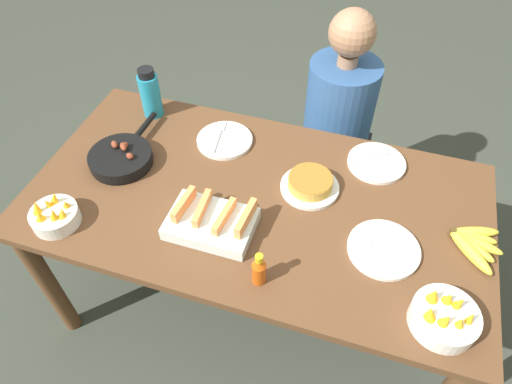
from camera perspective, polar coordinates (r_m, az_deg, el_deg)
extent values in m
plane|color=#383D33|center=(2.30, 0.00, -13.25)|extent=(14.00, 14.00, 0.00)
cube|color=brown|center=(1.69, 0.00, -1.08)|extent=(1.68, 0.89, 0.03)
cylinder|color=brown|center=(2.11, -24.54, -10.36)|extent=(0.07, 0.07, 0.72)
cylinder|color=brown|center=(2.46, -14.78, 3.82)|extent=(0.07, 0.07, 0.72)
cylinder|color=brown|center=(2.23, 22.74, -4.92)|extent=(0.07, 0.07, 0.72)
ellipsoid|color=yellow|center=(1.66, 25.21, -6.75)|extent=(0.16, 0.17, 0.04)
ellipsoid|color=yellow|center=(1.68, 25.34, -6.14)|extent=(0.16, 0.12, 0.04)
ellipsoid|color=yellow|center=(1.69, 25.77, -5.70)|extent=(0.18, 0.08, 0.04)
ellipsoid|color=yellow|center=(1.70, 25.51, -5.13)|extent=(0.15, 0.04, 0.03)
ellipsoid|color=yellow|center=(1.72, 25.62, -4.55)|extent=(0.17, 0.09, 0.04)
cylinder|color=#4C3819|center=(1.69, 23.30, -4.65)|extent=(0.02, 0.02, 0.04)
cube|color=silver|center=(1.57, -5.63, -3.96)|extent=(0.29, 0.20, 0.05)
cube|color=#ED8E4C|center=(1.58, -9.04, -1.55)|extent=(0.03, 0.14, 0.05)
cube|color=#ED8E4C|center=(1.56, -6.76, -2.05)|extent=(0.03, 0.15, 0.04)
cube|color=#ED8E4C|center=(1.54, -3.99, -3.07)|extent=(0.04, 0.15, 0.04)
cube|color=#ED8E4C|center=(1.52, -1.28, -3.31)|extent=(0.03, 0.15, 0.05)
cylinder|color=black|center=(1.87, -16.39, 3.55)|extent=(0.24, 0.24, 0.01)
cylinder|color=black|center=(1.85, -16.56, 4.12)|extent=(0.25, 0.25, 0.04)
cylinder|color=black|center=(1.97, -13.68, 8.11)|extent=(0.03, 0.16, 0.02)
ellipsoid|color=brown|center=(1.84, -16.25, 5.47)|extent=(0.05, 0.05, 0.03)
ellipsoid|color=brown|center=(1.85, -16.14, 5.57)|extent=(0.03, 0.04, 0.03)
ellipsoid|color=brown|center=(1.80, -15.48, 4.37)|extent=(0.04, 0.03, 0.02)
ellipsoid|color=brown|center=(1.86, -17.27, 5.70)|extent=(0.04, 0.04, 0.02)
cylinder|color=silver|center=(1.71, 6.72, 0.59)|extent=(0.22, 0.22, 0.02)
cylinder|color=gold|center=(1.69, 6.80, 1.24)|extent=(0.17, 0.17, 0.04)
cylinder|color=#9F6624|center=(1.67, 6.86, 1.75)|extent=(0.16, 0.16, 0.00)
cylinder|color=silver|center=(1.58, 15.65, -6.90)|extent=(0.24, 0.24, 0.02)
cylinder|color=silver|center=(1.56, 16.34, -7.36)|extent=(0.12, 0.04, 0.01)
cube|color=silver|center=(1.57, 13.54, -6.10)|extent=(0.05, 0.03, 0.00)
cylinder|color=silver|center=(1.85, 14.81, 3.54)|extent=(0.23, 0.23, 0.02)
cylinder|color=silver|center=(1.84, 13.80, 4.12)|extent=(0.10, 0.09, 0.01)
cube|color=silver|center=(1.89, 16.11, 4.80)|extent=(0.05, 0.05, 0.00)
cylinder|color=silver|center=(1.89, -3.94, 6.48)|extent=(0.23, 0.23, 0.02)
cylinder|color=silver|center=(1.87, -4.85, 6.29)|extent=(0.03, 0.14, 0.01)
cube|color=silver|center=(1.94, -4.21, 8.13)|extent=(0.03, 0.06, 0.00)
cylinder|color=silver|center=(1.47, 22.42, -14.39)|extent=(0.20, 0.20, 0.06)
cone|color=#F4A819|center=(1.44, 25.26, -14.08)|extent=(0.03, 0.03, 0.05)
cone|color=#F4A819|center=(1.45, 24.11, -12.55)|extent=(0.05, 0.05, 0.06)
cone|color=#F4A819|center=(1.46, 22.94, -12.14)|extent=(0.04, 0.04, 0.05)
cone|color=#F4A819|center=(1.44, 21.33, -11.95)|extent=(0.06, 0.06, 0.06)
cone|color=#F4A819|center=(1.41, 20.94, -13.98)|extent=(0.06, 0.06, 0.05)
cone|color=#F4A819|center=(1.41, 22.65, -14.60)|extent=(0.05, 0.04, 0.06)
cone|color=#F4A819|center=(1.42, 24.19, -14.67)|extent=(0.04, 0.04, 0.06)
cylinder|color=silver|center=(1.72, -23.80, -2.86)|extent=(0.16, 0.16, 0.06)
cone|color=#F4A819|center=(1.67, -23.08, -2.44)|extent=(0.04, 0.04, 0.05)
cone|color=#F4A819|center=(1.69, -22.67, -1.45)|extent=(0.05, 0.05, 0.05)
cone|color=#F4A819|center=(1.72, -23.88, -0.68)|extent=(0.05, 0.04, 0.06)
cone|color=#F4A819|center=(1.72, -24.62, -1.30)|extent=(0.04, 0.04, 0.04)
cone|color=#F4A819|center=(1.71, -25.75, -1.77)|extent=(0.04, 0.05, 0.06)
cone|color=#F4A819|center=(1.68, -25.38, -2.78)|extent=(0.05, 0.05, 0.05)
cone|color=#F4A819|center=(1.67, -23.99, -2.60)|extent=(0.05, 0.05, 0.05)
cylinder|color=teal|center=(2.03, -13.04, 11.66)|extent=(0.09, 0.09, 0.19)
cylinder|color=black|center=(1.96, -13.61, 14.26)|extent=(0.07, 0.07, 0.03)
cylinder|color=#C64C0F|center=(1.43, 0.37, -10.07)|extent=(0.05, 0.05, 0.08)
cone|color=#C64C0F|center=(1.39, 0.38, -8.90)|extent=(0.05, 0.05, 0.02)
cylinder|color=gold|center=(1.37, 0.39, -8.32)|extent=(0.02, 0.02, 0.03)
cube|color=black|center=(2.49, 8.93, 1.60)|extent=(0.35, 0.35, 0.46)
cylinder|color=#2D5184|center=(2.18, 10.37, 10.09)|extent=(0.32, 0.32, 0.48)
cylinder|color=#9E7051|center=(2.04, 11.40, 15.91)|extent=(0.09, 0.09, 0.05)
sphere|color=#9E7051|center=(1.98, 11.95, 18.90)|extent=(0.19, 0.19, 0.19)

